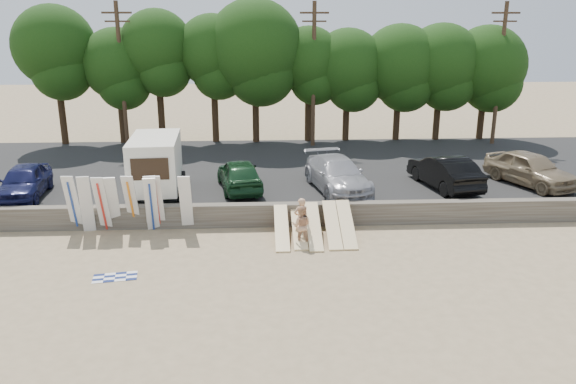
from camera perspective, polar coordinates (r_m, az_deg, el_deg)
name	(u,v)px	position (r m, az deg, el deg)	size (l,w,h in m)	color
ground	(299,252)	(21.80, 1.10, -6.12)	(120.00, 120.00, 0.00)	tan
seawall	(294,214)	(24.41, 0.63, -2.27)	(44.00, 0.50, 1.00)	#6B6356
parking_lot	(286,173)	(31.61, -0.19, 1.99)	(44.00, 14.50, 0.70)	#282828
treeline	(287,57)	(37.62, -0.07, 13.55)	(33.35, 6.22, 9.28)	#382616
utility_poles	(314,72)	(36.28, 2.62, 12.08)	(25.80, 0.26, 9.00)	#473321
box_trailer	(156,162)	(26.90, -13.31, 2.94)	(2.69, 4.43, 2.72)	silver
car_0	(24,181)	(28.58, -25.22, 0.98)	(1.79, 4.44, 1.51)	#11143D
car_1	(239,175)	(27.08, -4.96, 1.77)	(1.80, 4.49, 1.53)	#15391D
car_2	(337,174)	(27.05, 5.03, 1.79)	(2.19, 5.38, 1.56)	#A3A2A7
car_3	(444,172)	(28.43, 15.61, 2.01)	(1.70, 4.86, 1.60)	black
car_4	(530,169)	(30.27, 23.40, 2.19)	(1.97, 4.89, 1.67)	#8B7658
surfboard_upright_0	(73,204)	(24.98, -21.02, -1.12)	(0.50, 0.06, 2.60)	silver
surfboard_upright_1	(86,204)	(24.69, -19.81, -1.19)	(0.50, 0.06, 2.60)	silver
surfboard_upright_2	(102,204)	(24.54, -18.37, -1.19)	(0.50, 0.06, 2.60)	silver
surfboard_upright_3	(113,204)	(24.52, -17.38, -1.14)	(0.50, 0.06, 2.60)	silver
surfboard_upright_4	(131,203)	(24.39, -15.62, -1.06)	(0.50, 0.06, 2.60)	silver
surfboard_upright_5	(151,203)	(24.16, -13.73, -1.08)	(0.50, 0.06, 2.60)	silver
surfboard_upright_6	(151,204)	(24.00, -13.71, -1.23)	(0.50, 0.06, 2.60)	silver
surfboard_upright_7	(157,203)	(24.10, -13.15, -1.08)	(0.50, 0.06, 2.60)	silver
surfboard_upright_8	(186,203)	(23.84, -10.33, -1.11)	(0.50, 0.06, 2.60)	silver
surfboard_low_0	(282,227)	(22.86, -0.65, -3.61)	(0.56, 3.00, 0.07)	#FFDFA0
surfboard_low_1	(299,227)	(23.08, 1.12, -3.61)	(0.56, 3.00, 0.07)	#FFDFA0
surfboard_low_2	(314,226)	(22.87, 2.62, -3.47)	(0.56, 3.00, 0.07)	#FFDFA0
surfboard_low_3	(332,224)	(23.05, 4.51, -3.30)	(0.56, 3.00, 0.07)	#FFDFA0
surfboard_low_4	(346,224)	(23.14, 5.96, -3.25)	(0.56, 3.00, 0.07)	#FFDFA0
beachgoer_a	(301,218)	(22.84, 1.33, -2.69)	(0.63, 0.41, 1.73)	tan
beachgoer_b	(302,225)	(22.25, 1.38, -3.40)	(0.78, 0.61, 1.61)	tan
cooler	(332,226)	(24.11, 4.46, -3.43)	(0.38, 0.30, 0.32)	#278F2E
gear_bag	(331,227)	(24.12, 4.39, -3.55)	(0.30, 0.25, 0.22)	orange
beach_towel	(115,277)	(20.68, -17.16, -8.26)	(1.50, 1.50, 0.00)	white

